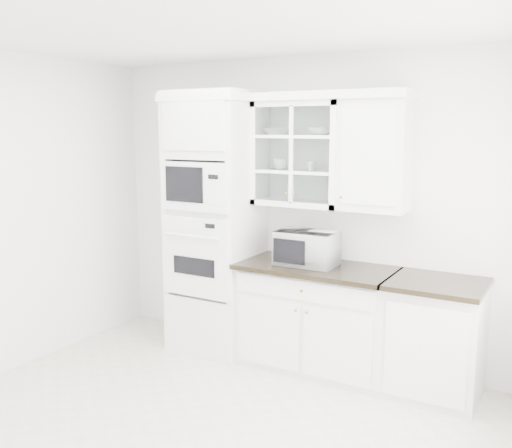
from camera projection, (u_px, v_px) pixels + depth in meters
The scene contains 13 objects.
ground at pixel (192, 433), 3.91m from camera, with size 4.00×3.50×0.01m, color beige.
room_shell at pixel (224, 170), 3.98m from camera, with size 4.00×3.50×2.70m.
oven_column at pixel (215, 223), 5.29m from camera, with size 0.76×0.68×2.40m.
base_cabinet_run at pixel (317, 316), 4.93m from camera, with size 1.32×0.67×0.92m.
extra_base_cabinet at pixel (435, 337), 4.43m from camera, with size 0.72×0.67×0.92m.
upper_cabinet_glass at pixel (300, 154), 4.94m from camera, with size 0.80×0.33×0.90m.
upper_cabinet_solid at pixel (375, 156), 4.61m from camera, with size 0.55×0.33×0.90m, color white.
crown_molding at pixel (288, 97), 4.89m from camera, with size 2.14×0.38×0.07m, color white.
countertop_microwave at pixel (308, 248), 4.86m from camera, with size 0.50×0.42×0.29m, color white.
bowl_a at pixel (279, 132), 5.00m from camera, with size 0.25×0.25×0.06m, color white.
bowl_b at pixel (321, 131), 4.82m from camera, with size 0.21×0.21×0.07m, color white.
cup_a at pixel (280, 164), 5.03m from camera, with size 0.12×0.12×0.09m, color white.
cup_b at pixel (311, 166), 4.92m from camera, with size 0.09×0.09×0.08m, color white.
Camera 1 is at (2.19, -2.91, 2.07)m, focal length 40.00 mm.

